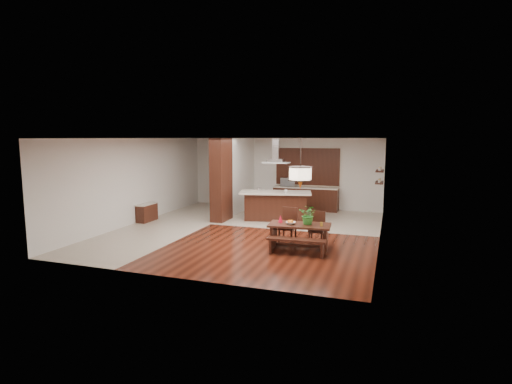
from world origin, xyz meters
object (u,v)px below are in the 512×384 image
(fruit_bowl, at_px, (291,223))
(dining_table, at_px, (300,231))
(dining_bench, at_px, (296,247))
(foliage_plant, at_px, (309,215))
(hallway_console, at_px, (147,213))
(dining_chair_left, at_px, (288,226))
(island_cup, at_px, (286,191))
(range_hood, at_px, (276,151))
(pendant_lantern, at_px, (301,164))
(microwave, at_px, (288,182))
(dining_chair_right, at_px, (317,229))
(kitchen_island, at_px, (276,205))

(fruit_bowl, bearing_deg, dining_table, 22.76)
(dining_bench, height_order, foliage_plant, foliage_plant)
(hallway_console, bearing_deg, foliage_plant, -15.32)
(dining_chair_left, bearing_deg, island_cup, 110.85)
(dining_table, distance_m, range_hood, 4.24)
(pendant_lantern, xyz_separation_m, microwave, (-1.79, 5.72, -1.13))
(dining_bench, height_order, fruit_bowl, fruit_bowl)
(island_cup, bearing_deg, fruit_bowl, -73.40)
(pendant_lantern, relative_size, microwave, 2.21)
(dining_table, distance_m, pendant_lantern, 1.75)
(hallway_console, distance_m, island_cup, 4.93)
(hallway_console, height_order, dining_bench, hallway_console)
(foliage_plant, distance_m, island_cup, 3.56)
(range_hood, distance_m, island_cup, 1.45)
(dining_chair_right, xyz_separation_m, foliage_plant, (-0.13, -0.49, 0.47))
(dining_table, height_order, foliage_plant, foliage_plant)
(hallway_console, height_order, foliage_plant, foliage_plant)
(dining_table, distance_m, fruit_bowl, 0.32)
(dining_bench, relative_size, island_cup, 12.12)
(dining_bench, height_order, pendant_lantern, pendant_lantern)
(foliage_plant, relative_size, kitchen_island, 0.19)
(dining_chair_right, height_order, pendant_lantern, pendant_lantern)
(hallway_console, distance_m, dining_table, 6.07)
(fruit_bowl, height_order, island_cup, island_cup)
(dining_table, bearing_deg, hallway_console, 163.80)
(range_hood, relative_size, microwave, 1.52)
(hallway_console, bearing_deg, microwave, 44.92)
(dining_chair_right, distance_m, pendant_lantern, 1.90)
(foliage_plant, xyz_separation_m, kitchen_island, (-1.84, 3.35, -0.40))
(kitchen_island, relative_size, microwave, 4.50)
(dining_chair_left, distance_m, foliage_plant, 0.90)
(dining_chair_left, relative_size, range_hood, 1.10)
(fruit_bowl, bearing_deg, hallway_console, 162.34)
(foliage_plant, relative_size, microwave, 0.87)
(kitchen_island, height_order, range_hood, range_hood)
(microwave, bearing_deg, island_cup, -91.32)
(dining_table, bearing_deg, microwave, 107.42)
(dining_bench, height_order, dining_chair_right, dining_chair_right)
(foliage_plant, bearing_deg, range_hood, 118.81)
(foliage_plant, xyz_separation_m, island_cup, (-1.45, 3.24, 0.15))
(hallway_console, bearing_deg, dining_bench, -21.13)
(dining_bench, distance_m, dining_chair_left, 1.18)
(foliage_plant, bearing_deg, dining_chair_left, 147.71)
(island_cup, bearing_deg, microwave, 103.12)
(foliage_plant, height_order, range_hood, range_hood)
(dining_chair_right, bearing_deg, range_hood, 125.06)
(dining_chair_left, bearing_deg, dining_bench, -59.43)
(foliage_plant, bearing_deg, pendant_lantern, -171.19)
(foliage_plant, distance_m, fruit_bowl, 0.52)
(foliage_plant, bearing_deg, microwave, 109.56)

